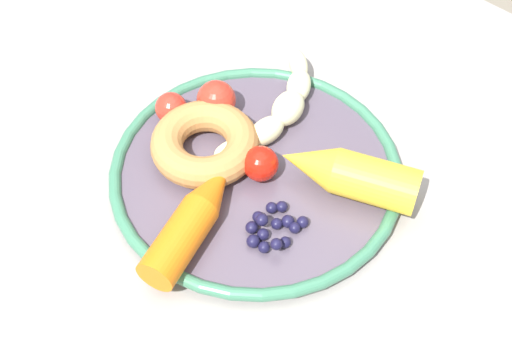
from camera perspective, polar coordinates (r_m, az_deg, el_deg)
dining_table at (r=0.74m, az=-0.57°, el=-5.72°), size 1.13×0.82×0.70m
plate at (r=0.68m, az=-0.00°, el=-0.15°), size 0.28×0.28×0.02m
banana at (r=0.72m, az=1.99°, el=5.12°), size 0.08×0.18×0.03m
carrot_orange at (r=0.62m, az=-5.02°, el=-3.88°), size 0.07×0.14×0.04m
carrot_yellow at (r=0.65m, az=7.42°, el=-0.28°), size 0.14×0.09×0.04m
donut at (r=0.68m, az=-4.43°, el=1.93°), size 0.15×0.15×0.03m
blueberry_pile at (r=0.63m, az=1.38°, el=-4.53°), size 0.05×0.06×0.02m
tomato_near at (r=0.72m, az=-6.83°, el=5.00°), size 0.03×0.03×0.03m
tomato_mid at (r=0.71m, az=-3.20°, el=5.69°), size 0.04×0.04×0.04m
tomato_far at (r=0.66m, az=0.38°, el=0.54°), size 0.03×0.03×0.03m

